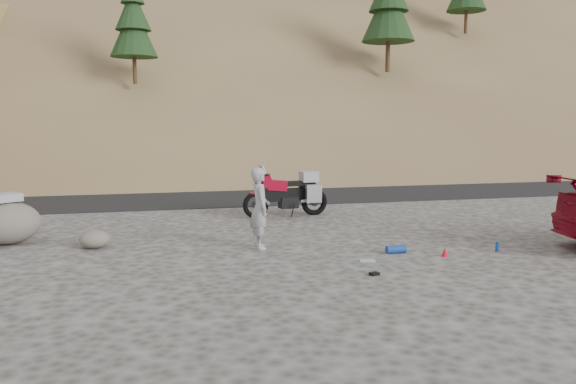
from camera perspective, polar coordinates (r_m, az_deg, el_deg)
name	(u,v)px	position (r m, az deg, el deg)	size (l,w,h in m)	color
ground	(321,244)	(11.93, 3.39, -5.30)	(140.00, 140.00, 0.00)	#42403D
road	(249,193)	(20.58, -4.02, -0.08)	(120.00, 7.00, 0.05)	black
hillside	(186,26)	(52.81, -10.32, 16.23)	(120.00, 73.00, 46.72)	brown
motorcycle	(290,194)	(15.31, 0.19, -0.18)	(2.45, 0.87, 1.46)	black
man	(260,248)	(11.55, -2.84, -5.72)	(0.60, 0.40, 1.66)	#9B9BA0
boulder	(6,222)	(13.26, -26.75, -2.72)	(1.75, 1.64, 1.09)	#514C45
small_rock	(94,239)	(12.16, -19.07, -4.55)	(0.72, 0.67, 0.37)	#514C45
gear_blue_mat	(396,249)	(11.28, 10.91, -5.74)	(0.16, 0.16, 0.40)	navy
gear_bottle	(497,247)	(11.98, 20.49, -5.22)	(0.07, 0.07, 0.19)	navy
gear_funnel	(445,252)	(11.23, 15.65, -5.88)	(0.14, 0.14, 0.18)	red
gear_glove_a	(374,274)	(9.66, 8.77, -8.21)	(0.16, 0.11, 0.05)	black
gear_blue_cloth	(367,261)	(10.59, 8.07, -6.92)	(0.28, 0.21, 0.01)	#82B1C9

